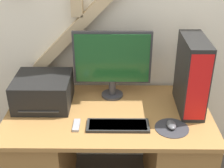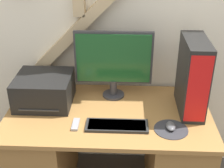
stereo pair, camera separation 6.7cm
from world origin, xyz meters
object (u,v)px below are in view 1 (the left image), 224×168
keyboard (118,125)px  computer_tower (192,75)px  mouse (171,125)px  remote_control (76,125)px  printer (43,91)px  monitor (112,61)px

keyboard → computer_tower: size_ratio=0.79×
mouse → computer_tower: 0.37m
computer_tower → remote_control: 0.83m
computer_tower → remote_control: computer_tower is taller
keyboard → printer: bearing=152.1°
keyboard → remote_control: size_ratio=3.16×
mouse → computer_tower: computer_tower is taller
mouse → remote_control: mouse is taller
printer → remote_control: (0.26, -0.28, -0.09)m
monitor → keyboard: 0.49m
keyboard → mouse: mouse is taller
monitor → computer_tower: bearing=-17.2°
monitor → mouse: (0.38, -0.40, -0.27)m
printer → keyboard: bearing=-27.9°
mouse → keyboard: bearing=179.5°
monitor → mouse: size_ratio=5.59×
monitor → printer: monitor is taller
remote_control → computer_tower: bearing=17.2°
keyboard → computer_tower: 0.60m
monitor → printer: size_ratio=1.43×
printer → monitor: bearing=14.1°
keyboard → mouse: bearing=-0.5°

